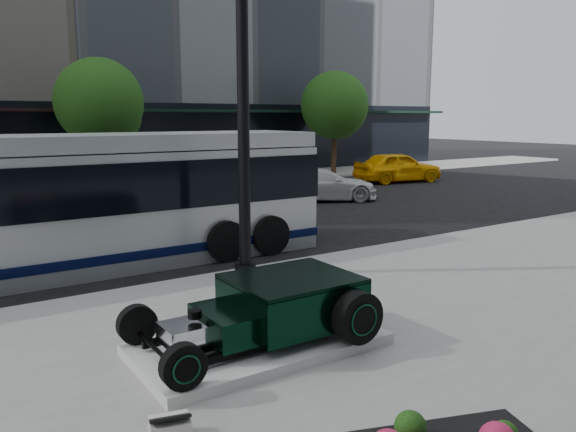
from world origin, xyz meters
TOP-DOWN VIEW (x-y plane):
  - ground at (0.00, 0.00)m, footprint 120.00×120.00m
  - sidewalk_far at (0.00, 14.00)m, footprint 70.00×4.00m
  - street_trees at (1.15, 13.07)m, footprint 29.80×3.80m
  - display_plinth at (-2.19, -5.87)m, footprint 3.40×1.80m
  - hot_rod at (-1.86, -5.87)m, footprint 3.22×2.00m
  - info_plaque at (-4.07, -7.29)m, footprint 0.46×0.39m
  - lamppost at (-0.48, -2.44)m, footprint 0.43×0.43m
  - transit_bus at (-3.53, 0.36)m, footprint 12.12×2.88m
  - white_sedan at (7.43, 5.50)m, footprint 4.83×3.52m
  - yellow_taxi at (14.52, 8.42)m, footprint 4.79×2.63m

SIDE VIEW (x-z plane):
  - ground at x=0.00m, z-range 0.00..0.00m
  - sidewalk_far at x=0.00m, z-range 0.00..0.12m
  - display_plinth at x=-2.19m, z-range 0.12..0.27m
  - info_plaque at x=-4.07m, z-range 0.09..0.40m
  - white_sedan at x=7.43m, z-range 0.00..1.30m
  - hot_rod at x=-1.86m, z-range 0.29..1.10m
  - yellow_taxi at x=14.52m, z-range 0.00..1.55m
  - transit_bus at x=-3.53m, z-range 0.02..2.95m
  - lamppost at x=-0.48m, z-range -0.18..7.67m
  - street_trees at x=1.15m, z-range 0.92..6.62m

